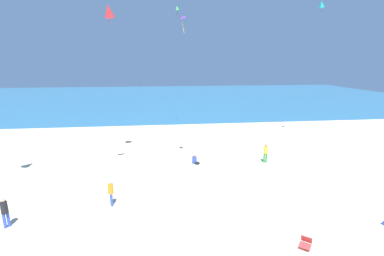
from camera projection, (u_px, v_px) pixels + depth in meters
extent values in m
plane|color=beige|center=(187.00, 163.00, 23.37)|extent=(120.00, 120.00, 0.00)
cube|color=teal|center=(169.00, 97.00, 66.49)|extent=(120.00, 60.00, 0.05)
cube|color=white|center=(121.00, 153.00, 25.50)|extent=(0.64, 0.63, 0.03)
cube|color=white|center=(119.00, 151.00, 25.23)|extent=(0.51, 0.37, 0.41)
cylinder|color=#B7B7BC|center=(120.00, 153.00, 25.73)|extent=(0.02, 0.02, 0.17)
cylinder|color=#B7B7BC|center=(124.00, 153.00, 25.56)|extent=(0.02, 0.02, 0.17)
cube|color=#D13D3D|center=(305.00, 246.00, 12.65)|extent=(0.70, 0.70, 0.03)
cube|color=#D13D3D|center=(307.00, 239.00, 12.82)|extent=(0.49, 0.45, 0.37)
cylinder|color=#B7B7BC|center=(310.00, 251.00, 12.41)|extent=(0.02, 0.02, 0.15)
cylinder|color=#B7B7BC|center=(299.00, 247.00, 12.67)|extent=(0.02, 0.02, 0.15)
cylinder|color=blue|center=(4.00, 221.00, 14.15)|extent=(0.15, 0.15, 0.83)
cylinder|color=blue|center=(8.00, 219.00, 14.30)|extent=(0.15, 0.15, 0.83)
cylinder|color=black|center=(4.00, 207.00, 14.05)|extent=(0.47, 0.47, 0.62)
sphere|color=tan|center=(3.00, 200.00, 13.95)|extent=(0.23, 0.23, 0.23)
cylinder|color=green|center=(266.00, 158.00, 23.39)|extent=(0.15, 0.15, 0.83)
cylinder|color=green|center=(264.00, 158.00, 23.39)|extent=(0.15, 0.15, 0.83)
cylinder|color=yellow|center=(266.00, 150.00, 23.22)|extent=(0.36, 0.36, 0.62)
sphere|color=#A87A5B|center=(266.00, 145.00, 23.12)|extent=(0.23, 0.23, 0.23)
cylinder|color=blue|center=(194.00, 160.00, 23.20)|extent=(0.55, 0.55, 0.59)
sphere|color=#A87A5B|center=(194.00, 156.00, 23.10)|extent=(0.24, 0.24, 0.24)
cube|color=black|center=(197.00, 163.00, 23.10)|extent=(0.52, 0.52, 0.17)
cylinder|color=blue|center=(111.00, 199.00, 16.47)|extent=(0.14, 0.14, 0.80)
cylinder|color=blue|center=(112.00, 200.00, 16.31)|extent=(0.14, 0.14, 0.80)
cylinder|color=orange|center=(111.00, 189.00, 16.22)|extent=(0.40, 0.40, 0.60)
sphere|color=beige|center=(110.00, 182.00, 16.12)|extent=(0.22, 0.22, 0.22)
cone|color=#1EADAD|center=(322.00, 4.00, 26.68)|extent=(0.84, 0.81, 0.73)
cylinder|color=red|center=(321.00, 9.00, 26.79)|extent=(0.05, 0.05, 0.42)
pyramid|color=purple|center=(183.00, 17.00, 19.46)|extent=(0.46, 0.55, 0.28)
cylinder|color=yellow|center=(183.00, 28.00, 19.63)|extent=(0.16, 0.05, 0.74)
cone|color=red|center=(109.00, 11.00, 20.89)|extent=(0.94, 1.18, 1.14)
cylinder|color=red|center=(109.00, 20.00, 21.05)|extent=(0.04, 0.07, 0.57)
cone|color=green|center=(177.00, 8.00, 31.64)|extent=(0.61, 0.62, 0.54)
cylinder|color=black|center=(177.00, 13.00, 31.77)|extent=(0.12, 0.14, 0.65)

